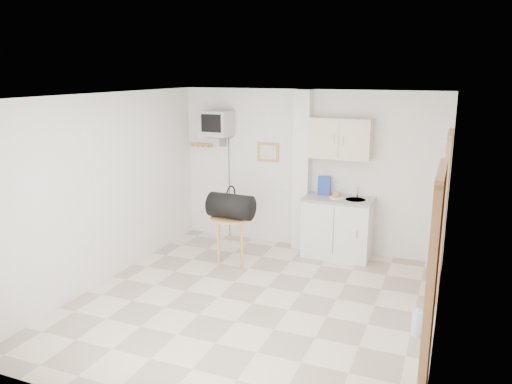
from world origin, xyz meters
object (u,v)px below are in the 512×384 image
at_px(round_table, 230,225).
at_px(water_bottle, 417,323).
at_px(crt_television, 217,124).
at_px(duffel_bag, 231,206).

relative_size(round_table, water_bottle, 2.29).
distance_m(crt_television, round_table, 1.78).
distance_m(crt_television, duffel_bag, 1.60).
distance_m(duffel_bag, water_bottle, 2.97).
distance_m(round_table, duffel_bag, 0.30).
bearing_deg(duffel_bag, crt_television, 127.70).
height_order(crt_television, water_bottle, crt_television).
relative_size(duffel_bag, water_bottle, 2.09).
bearing_deg(round_table, duffel_bag, -42.69).
xyz_separation_m(round_table, water_bottle, (2.71, -1.09, -0.46)).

